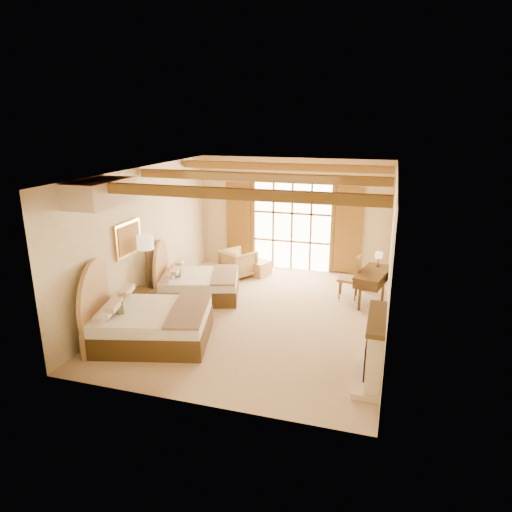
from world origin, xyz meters
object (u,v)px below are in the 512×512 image
at_px(bed_near, 144,319).
at_px(nightstand, 140,304).
at_px(bed_far, 193,282).
at_px(desk, 373,285).
at_px(armchair, 238,263).

xyz_separation_m(bed_near, nightstand, (-0.68, 0.98, -0.14)).
bearing_deg(bed_far, nightstand, -131.34).
distance_m(bed_near, desk, 5.41).
height_order(bed_near, bed_far, bed_near).
bearing_deg(armchair, nightstand, 101.07).
relative_size(bed_far, armchair, 2.77).
bearing_deg(armchair, desk, -160.31).
distance_m(bed_far, nightstand, 1.57).
xyz_separation_m(bed_far, armchair, (0.56, 1.77, -0.00)).
height_order(bed_far, desk, bed_far).
bearing_deg(nightstand, bed_far, 79.18).
distance_m(bed_near, bed_far, 2.40).
bearing_deg(nightstand, desk, 40.03).
height_order(bed_far, nightstand, bed_far).
distance_m(nightstand, armchair, 3.42).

